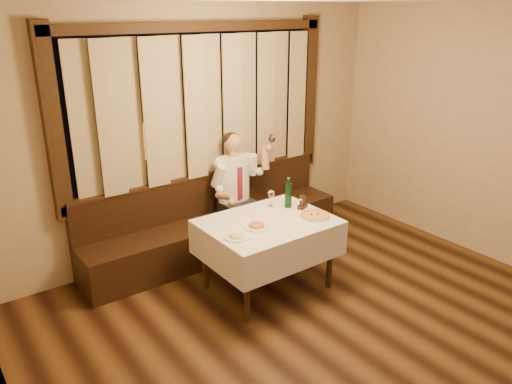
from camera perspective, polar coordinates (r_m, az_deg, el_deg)
room at (r=4.17m, az=7.56°, el=2.85°), size 5.01×6.01×2.81m
banquette at (r=5.90m, az=-4.74°, el=-4.04°), size 3.20×0.61×0.94m
dining_table at (r=4.99m, az=1.36°, el=-4.41°), size 1.27×0.97×0.76m
pizza at (r=5.07m, az=6.74°, el=-2.67°), size 0.31×0.31×0.03m
pasta_red at (r=4.79m, az=0.09°, el=-3.66°), size 0.26×0.26×0.09m
pasta_cream at (r=4.58m, az=-2.24°, el=-4.88°), size 0.23×0.23×0.08m
green_bottle at (r=5.23m, az=3.71°, el=-0.31°), size 0.07×0.07×0.33m
table_wine_glass at (r=5.25m, az=1.75°, el=-0.29°), size 0.07×0.07×0.19m
cruet_caddy at (r=5.26m, az=5.35°, el=-1.33°), size 0.14×0.11×0.14m
seated_man at (r=5.78m, az=-2.11°, el=0.93°), size 0.77×0.58×1.41m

